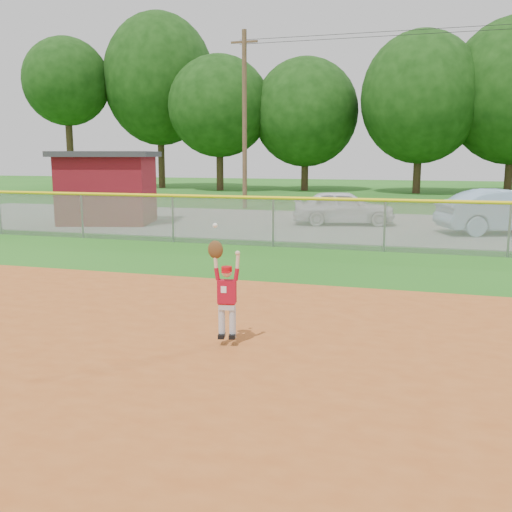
% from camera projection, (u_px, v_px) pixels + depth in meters
% --- Properties ---
extents(ground, '(120.00, 120.00, 0.00)m').
position_uv_depth(ground, '(329.00, 379.00, 7.15)').
color(ground, '#1F5D15').
rests_on(ground, ground).
extents(parking_strip, '(44.00, 10.00, 0.03)m').
position_uv_depth(parking_strip, '(394.00, 227.00, 22.27)').
color(parking_strip, gray).
rests_on(parking_strip, ground).
extents(car_white_a, '(4.29, 2.43, 1.38)m').
position_uv_depth(car_white_a, '(344.00, 207.00, 22.77)').
color(car_white_a, white).
rests_on(car_white_a, parking_strip).
extents(car_blue, '(5.02, 3.17, 1.56)m').
position_uv_depth(car_blue, '(507.00, 212.00, 20.05)').
color(car_blue, '#83A5C4').
rests_on(car_blue, parking_strip).
extents(utility_shed, '(4.52, 3.88, 2.93)m').
position_uv_depth(utility_shed, '(107.00, 187.00, 23.10)').
color(utility_shed, maroon).
rests_on(utility_shed, ground).
extents(outfield_fence, '(40.06, 0.10, 1.55)m').
position_uv_depth(outfield_fence, '(385.00, 222.00, 16.45)').
color(outfield_fence, gray).
rests_on(outfield_fence, ground).
extents(power_lines, '(19.40, 0.24, 9.00)m').
position_uv_depth(power_lines, '(426.00, 114.00, 26.85)').
color(power_lines, '#4C3823').
rests_on(power_lines, ground).
extents(tree_line, '(62.37, 13.00, 14.43)m').
position_uv_depth(tree_line, '(427.00, 89.00, 41.40)').
color(tree_line, '#422D1C').
rests_on(tree_line, ground).
extents(ballplayer, '(0.48, 0.23, 1.68)m').
position_uv_depth(ballplayer, '(225.00, 290.00, 8.21)').
color(ballplayer, silver).
rests_on(ballplayer, ground).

